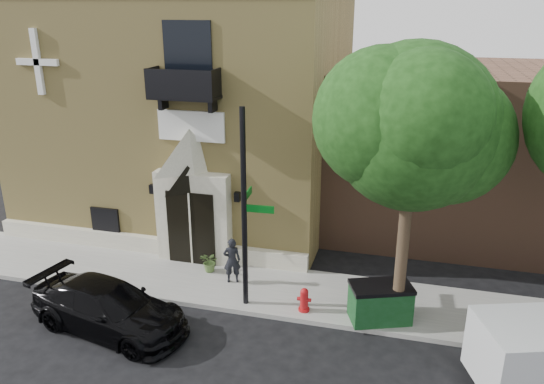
% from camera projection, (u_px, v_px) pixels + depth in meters
% --- Properties ---
extents(ground, '(120.00, 120.00, 0.00)m').
position_uv_depth(ground, '(192.00, 307.00, 16.03)').
color(ground, black).
rests_on(ground, ground).
extents(sidewalk, '(42.00, 3.00, 0.15)m').
position_uv_depth(sidewalk, '(239.00, 285.00, 17.13)').
color(sidewalk, gray).
rests_on(sidewalk, ground).
extents(church, '(12.20, 11.01, 9.30)m').
position_uv_depth(church, '(195.00, 104.00, 22.42)').
color(church, tan).
rests_on(church, ground).
extents(street_tree_left, '(4.97, 4.38, 7.77)m').
position_uv_depth(street_tree_left, '(415.00, 126.00, 12.92)').
color(street_tree_left, '#38281C').
rests_on(street_tree_left, sidewalk).
extents(black_sedan, '(5.02, 2.84, 1.37)m').
position_uv_depth(black_sedan, '(109.00, 307.00, 14.76)').
color(black_sedan, black).
rests_on(black_sedan, ground).
extents(street_sign, '(0.95, 0.95, 5.96)m').
position_uv_depth(street_sign, '(245.00, 210.00, 15.01)').
color(street_sign, black).
rests_on(street_sign, sidewalk).
extents(fire_hydrant, '(0.42, 0.33, 0.73)m').
position_uv_depth(fire_hydrant, '(304.00, 300.00, 15.48)').
color(fire_hydrant, '#A61114').
rests_on(fire_hydrant, sidewalk).
extents(dumpster, '(1.94, 1.51, 1.11)m').
position_uv_depth(dumpster, '(380.00, 302.00, 14.97)').
color(dumpster, '#103B16').
rests_on(dumpster, sidewalk).
extents(planter, '(0.79, 0.74, 0.70)m').
position_uv_depth(planter, '(210.00, 262.00, 17.76)').
color(planter, '#547338').
rests_on(planter, sidewalk).
extents(pedestrian_near, '(0.65, 0.54, 1.53)m').
position_uv_depth(pedestrian_near, '(232.00, 260.00, 16.97)').
color(pedestrian_near, black).
rests_on(pedestrian_near, sidewalk).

